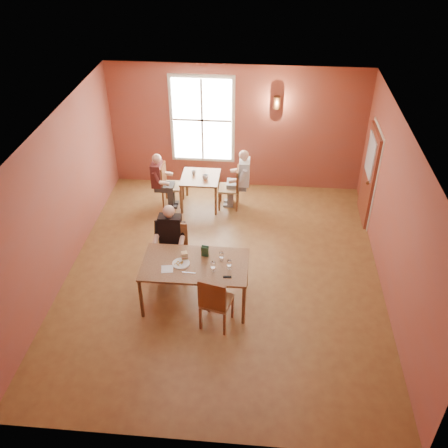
# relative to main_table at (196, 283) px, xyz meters

# --- Properties ---
(ground) EXTENTS (6.00, 7.00, 0.01)m
(ground) POSITION_rel_main_table_xyz_m (0.42, 0.77, -0.43)
(ground) COLOR brown
(ground) RESTS_ON ground
(wall_back) EXTENTS (6.00, 0.04, 3.00)m
(wall_back) POSITION_rel_main_table_xyz_m (0.42, 4.27, 1.07)
(wall_back) COLOR brown
(wall_back) RESTS_ON ground
(wall_front) EXTENTS (6.00, 0.04, 3.00)m
(wall_front) POSITION_rel_main_table_xyz_m (0.42, -2.73, 1.07)
(wall_front) COLOR brown
(wall_front) RESTS_ON ground
(wall_left) EXTENTS (0.04, 7.00, 3.00)m
(wall_left) POSITION_rel_main_table_xyz_m (-2.58, 0.77, 1.07)
(wall_left) COLOR brown
(wall_left) RESTS_ON ground
(wall_right) EXTENTS (0.04, 7.00, 3.00)m
(wall_right) POSITION_rel_main_table_xyz_m (3.42, 0.77, 1.07)
(wall_right) COLOR brown
(wall_right) RESTS_ON ground
(ceiling) EXTENTS (6.00, 7.00, 0.04)m
(ceiling) POSITION_rel_main_table_xyz_m (0.42, 0.77, 2.57)
(ceiling) COLOR white
(ceiling) RESTS_ON wall_back
(window) EXTENTS (1.36, 0.10, 1.96)m
(window) POSITION_rel_main_table_xyz_m (-0.38, 4.22, 1.27)
(window) COLOR white
(window) RESTS_ON wall_back
(door) EXTENTS (0.12, 1.04, 2.10)m
(door) POSITION_rel_main_table_xyz_m (3.36, 3.07, 0.62)
(door) COLOR maroon
(door) RESTS_ON ground
(wall_sconce) EXTENTS (0.16, 0.16, 0.28)m
(wall_sconce) POSITION_rel_main_table_xyz_m (1.32, 4.17, 1.77)
(wall_sconce) COLOR brown
(wall_sconce) RESTS_ON wall_back
(main_table) EXTENTS (1.83, 1.03, 0.86)m
(main_table) POSITION_rel_main_table_xyz_m (0.00, 0.00, 0.00)
(main_table) COLOR brown
(main_table) RESTS_ON ground
(chair_diner_main) EXTENTS (0.48, 0.48, 1.09)m
(chair_diner_main) POSITION_rel_main_table_xyz_m (-0.50, 0.65, 0.11)
(chair_diner_main) COLOR #572912
(chair_diner_main) RESTS_ON ground
(diner_main) EXTENTS (0.55, 0.55, 1.38)m
(diner_main) POSITION_rel_main_table_xyz_m (-0.50, 0.62, 0.26)
(diner_main) COLOR black
(diner_main) RESTS_ON ground
(chair_empty) EXTENTS (0.57, 0.57, 1.07)m
(chair_empty) POSITION_rel_main_table_xyz_m (0.42, -0.52, 0.11)
(chair_empty) COLOR #411E12
(chair_empty) RESTS_ON ground
(plate_food) EXTENTS (0.32, 0.32, 0.04)m
(plate_food) POSITION_rel_main_table_xyz_m (-0.24, -0.03, 0.45)
(plate_food) COLOR white
(plate_food) RESTS_ON main_table
(sandwich) EXTENTS (0.13, 0.13, 0.13)m
(sandwich) POSITION_rel_main_table_xyz_m (-0.20, 0.11, 0.49)
(sandwich) COLOR tan
(sandwich) RESTS_ON main_table
(goblet_a) EXTENTS (0.09, 0.09, 0.20)m
(goblet_a) POSITION_rel_main_table_xyz_m (0.45, 0.12, 0.53)
(goblet_a) COLOR white
(goblet_a) RESTS_ON main_table
(goblet_b) EXTENTS (0.08, 0.08, 0.20)m
(goblet_b) POSITION_rel_main_table_xyz_m (0.60, -0.09, 0.53)
(goblet_b) COLOR white
(goblet_b) RESTS_ON main_table
(goblet_c) EXTENTS (0.09, 0.09, 0.21)m
(goblet_c) POSITION_rel_main_table_xyz_m (0.34, -0.17, 0.53)
(goblet_c) COLOR white
(goblet_c) RESTS_ON main_table
(menu_stand) EXTENTS (0.14, 0.09, 0.21)m
(menu_stand) POSITION_rel_main_table_xyz_m (0.15, 0.23, 0.54)
(menu_stand) COLOR #204026
(menu_stand) RESTS_ON main_table
(knife) EXTENTS (0.23, 0.03, 0.00)m
(knife) POSITION_rel_main_table_xyz_m (-0.07, -0.24, 0.43)
(knife) COLOR silver
(knife) RESTS_ON main_table
(napkin) EXTENTS (0.23, 0.23, 0.01)m
(napkin) POSITION_rel_main_table_xyz_m (-0.45, -0.19, 0.43)
(napkin) COLOR white
(napkin) RESTS_ON main_table
(sunglasses) EXTENTS (0.14, 0.05, 0.02)m
(sunglasses) POSITION_rel_main_table_xyz_m (0.58, -0.30, 0.44)
(sunglasses) COLOR black
(sunglasses) RESTS_ON main_table
(second_table) EXTENTS (0.85, 0.85, 0.75)m
(second_table) POSITION_rel_main_table_xyz_m (-0.32, 3.22, -0.05)
(second_table) COLOR brown
(second_table) RESTS_ON ground
(chair_diner_white) EXTENTS (0.45, 0.45, 1.01)m
(chair_diner_white) POSITION_rel_main_table_xyz_m (0.33, 3.22, 0.07)
(chair_diner_white) COLOR #462A13
(chair_diner_white) RESTS_ON ground
(diner_white) EXTENTS (0.54, 0.54, 1.36)m
(diner_white) POSITION_rel_main_table_xyz_m (0.36, 3.22, 0.25)
(diner_white) COLOR white
(diner_white) RESTS_ON ground
(chair_diner_maroon) EXTENTS (0.45, 0.45, 1.01)m
(chair_diner_maroon) POSITION_rel_main_table_xyz_m (-0.97, 3.22, 0.07)
(chair_diner_maroon) COLOR brown
(chair_diner_maroon) RESTS_ON ground
(diner_maroon) EXTENTS (0.51, 0.51, 1.28)m
(diner_maroon) POSITION_rel_main_table_xyz_m (-1.00, 3.22, 0.21)
(diner_maroon) COLOR maroon
(diner_maroon) RESTS_ON ground
(cup_a) EXTENTS (0.15, 0.15, 0.10)m
(cup_a) POSITION_rel_main_table_xyz_m (-0.20, 3.13, 0.38)
(cup_a) COLOR white
(cup_a) RESTS_ON second_table
(cup_b) EXTENTS (0.12, 0.12, 0.10)m
(cup_b) POSITION_rel_main_table_xyz_m (-0.49, 3.31, 0.37)
(cup_b) COLOR silver
(cup_b) RESTS_ON second_table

